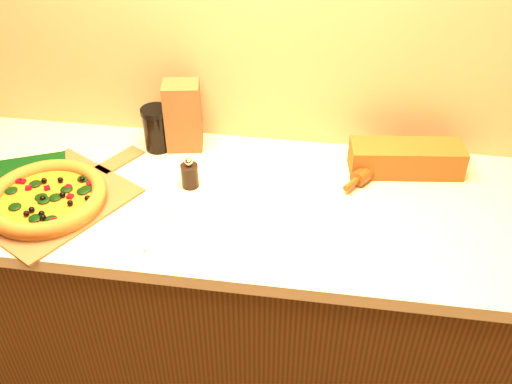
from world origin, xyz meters
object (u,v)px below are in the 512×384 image
pepper_grinder (190,175)px  pizza (46,198)px  dark_jar (157,129)px  pizza_peel (56,198)px  rolling_pin (378,163)px  cutting_board (28,184)px

pepper_grinder → pizza: bearing=-158.2°
pizza → dark_jar: dark_jar is taller
pizza_peel → rolling_pin: rolling_pin is taller
cutting_board → pizza: bearing=-62.8°
cutting_board → pizza_peel: bearing=-47.4°
rolling_pin → dark_jar: (-0.71, 0.02, 0.05)m
pizza → pepper_grinder: pepper_grinder is taller
rolling_pin → pizza: bearing=-161.1°
pizza_peel → cutting_board: (-0.11, 0.05, 0.00)m
pizza → cutting_board: size_ratio=0.93×
pizza_peel → pizza: 0.04m
rolling_pin → pizza_peel: bearing=-162.8°
cutting_board → rolling_pin: size_ratio=1.18×
pepper_grinder → dark_jar: size_ratio=0.68×
pizza_peel → cutting_board: cutting_board is taller
cutting_board → pepper_grinder: pepper_grinder is taller
pizza_peel → pizza: pizza is taller
pizza → rolling_pin: 0.99m
cutting_board → pepper_grinder: (0.48, 0.07, 0.04)m
pizza → cutting_board: bearing=141.4°
rolling_pin → pepper_grinder: bearing=-163.1°
rolling_pin → dark_jar: bearing=178.6°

